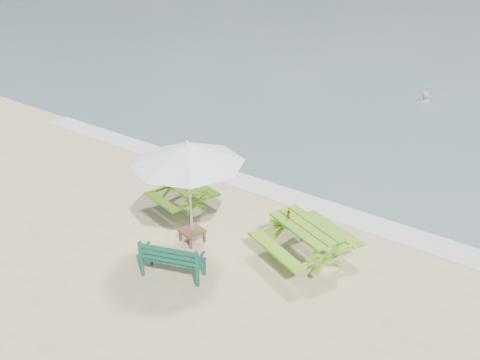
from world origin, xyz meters
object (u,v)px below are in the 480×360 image
Objects in this scene: park_bench at (173,265)px; swimmer at (422,110)px; picnic_table_left at (183,196)px; side_table at (192,235)px; beer_bottle at (288,215)px; patio_umbrella at (188,153)px; picnic_table_right at (305,242)px.

park_bench reaches higher than swimmer.
picnic_table_left is 3.02× the size of side_table.
beer_bottle is (2.00, 1.11, 0.76)m from side_table.
beer_bottle is at bearing 28.94° from patio_umbrella.
picnic_table_right is 1.72× the size of park_bench.
picnic_table_left is 6.82× the size of beer_bottle.
swimmer is (0.28, 16.34, -0.68)m from park_bench.
swimmer is (2.21, 13.97, -0.74)m from picnic_table_left.
park_bench is at bearing -121.79° from beer_bottle.
beer_bottle reaches higher than swimmer.
park_bench is (1.93, -2.37, -0.06)m from picnic_table_left.
side_table is (1.37, -1.15, -0.15)m from picnic_table_left.
side_table is at bearing -40.02° from picnic_table_left.
patio_umbrella reaches higher than beer_bottle.
swimmer is (0.84, 15.12, -2.75)m from patio_umbrella.
picnic_table_right is 3.32m from patio_umbrella.
beer_bottle is 0.15× the size of swimmer.
park_bench is 5.32× the size of beer_bottle.
patio_umbrella is at bearing -40.02° from picnic_table_left.
picnic_table_left is 1.01× the size of swimmer.
picnic_table_right is 2.72m from side_table.
side_table is at bearing -156.39° from picnic_table_right.
side_table is (-2.48, -1.09, -0.23)m from picnic_table_right.
swimmer is at bearing 96.67° from picnic_table_right.
park_bench reaches higher than side_table.
swimmer is at bearing 86.82° from side_table.
beer_bottle is at bearing -85.26° from swimmer.
side_table is at bearing 114.55° from park_bench.
picnic_table_right is at bearing -0.93° from picnic_table_left.
side_table is at bearing -151.06° from beer_bottle.
patio_umbrella reaches higher than picnic_table_right.
patio_umbrella is 15.39m from swimmer.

